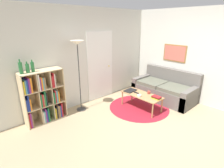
% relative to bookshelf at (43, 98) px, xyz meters
% --- Properties ---
extents(ground_plane, '(14.00, 14.00, 0.00)m').
position_rel_bookshelf_xyz_m(ground_plane, '(1.54, -2.29, -0.59)').
color(ground_plane, tan).
extents(wall_back, '(7.19, 0.11, 2.60)m').
position_rel_bookshelf_xyz_m(wall_back, '(1.56, 0.22, 0.70)').
color(wall_back, silver).
rests_on(wall_back, ground_plane).
extents(wall_right, '(0.08, 5.48, 2.60)m').
position_rel_bookshelf_xyz_m(wall_right, '(3.66, -1.05, 0.72)').
color(wall_right, silver).
rests_on(wall_right, ground_plane).
extents(rug, '(1.62, 1.62, 0.01)m').
position_rel_bookshelf_xyz_m(rug, '(2.17, -1.07, -0.58)').
color(rug, maroon).
rests_on(rug, ground_plane).
extents(bookshelf, '(0.91, 0.34, 1.22)m').
position_rel_bookshelf_xyz_m(bookshelf, '(0.00, 0.00, 0.00)').
color(bookshelf, beige).
rests_on(bookshelf, ground_plane).
extents(floor_lamp, '(0.33, 0.33, 1.81)m').
position_rel_bookshelf_xyz_m(floor_lamp, '(0.93, -0.10, 0.98)').
color(floor_lamp, '#333333').
rests_on(floor_lamp, ground_plane).
extents(couch, '(0.92, 1.78, 0.87)m').
position_rel_bookshelf_xyz_m(couch, '(3.23, -1.20, -0.30)').
color(couch, '#66605B').
rests_on(couch, ground_plane).
extents(coffee_table, '(0.49, 1.09, 0.41)m').
position_rel_bookshelf_xyz_m(coffee_table, '(2.16, -1.14, -0.22)').
color(coffee_table, '#AD7F51').
rests_on(coffee_table, ground_plane).
extents(laptop, '(0.37, 0.27, 0.02)m').
position_rel_bookshelf_xyz_m(laptop, '(2.13, -0.76, -0.17)').
color(laptop, black).
rests_on(laptop, coffee_table).
extents(bowl, '(0.10, 0.10, 0.05)m').
position_rel_bookshelf_xyz_m(bowl, '(1.99, -1.19, -0.15)').
color(bowl, silver).
rests_on(bowl, coffee_table).
extents(book_stack_on_table, '(0.14, 0.23, 0.06)m').
position_rel_bookshelf_xyz_m(book_stack_on_table, '(2.21, -1.56, -0.14)').
color(book_stack_on_table, gold).
rests_on(book_stack_on_table, coffee_table).
extents(cup, '(0.08, 0.08, 0.08)m').
position_rel_bookshelf_xyz_m(cup, '(2.33, -1.24, -0.14)').
color(cup, '#A33D33').
rests_on(cup, coffee_table).
extents(remote, '(0.05, 0.14, 0.02)m').
position_rel_bookshelf_xyz_m(remote, '(2.13, -0.99, -0.17)').
color(remote, black).
rests_on(remote, coffee_table).
extents(bottle_left, '(0.07, 0.07, 0.30)m').
position_rel_bookshelf_xyz_m(bottle_left, '(-0.35, 0.00, 0.76)').
color(bottle_left, '#236633').
rests_on(bottle_left, bookshelf).
extents(bottle_middle, '(0.07, 0.07, 0.23)m').
position_rel_bookshelf_xyz_m(bottle_middle, '(-0.23, -0.01, 0.73)').
color(bottle_middle, '#236633').
rests_on(bottle_middle, bookshelf).
extents(bottle_right, '(0.07, 0.07, 0.26)m').
position_rel_bookshelf_xyz_m(bottle_right, '(-0.12, 0.00, 0.74)').
color(bottle_right, '#236633').
rests_on(bottle_right, bookshelf).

